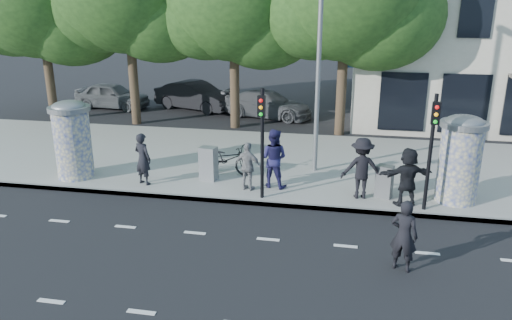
% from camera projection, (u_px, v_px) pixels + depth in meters
% --- Properties ---
extents(ground, '(120.00, 120.00, 0.00)m').
position_uv_depth(ground, '(258.00, 267.00, 11.75)').
color(ground, black).
rests_on(ground, ground).
extents(sidewalk, '(40.00, 8.00, 0.15)m').
position_uv_depth(sidewalk, '(295.00, 164.00, 18.73)').
color(sidewalk, gray).
rests_on(sidewalk, ground).
extents(curb, '(40.00, 0.10, 0.16)m').
position_uv_depth(curb, '(280.00, 205.00, 15.04)').
color(curb, slate).
rests_on(curb, ground).
extents(lane_dash_far, '(32.00, 0.12, 0.01)m').
position_uv_depth(lane_dash_far, '(268.00, 239.00, 13.06)').
color(lane_dash_far, silver).
rests_on(lane_dash_far, ground).
extents(ad_column_left, '(1.36, 1.36, 2.65)m').
position_uv_depth(ad_column_left, '(72.00, 138.00, 16.74)').
color(ad_column_left, beige).
rests_on(ad_column_left, sidewalk).
extents(ad_column_right, '(1.36, 1.36, 2.65)m').
position_uv_depth(ad_column_right, '(460.00, 157.00, 14.73)').
color(ad_column_right, beige).
rests_on(ad_column_right, sidewalk).
extents(traffic_pole_near, '(0.22, 0.31, 3.40)m').
position_uv_depth(traffic_pole_near, '(262.00, 133.00, 14.70)').
color(traffic_pole_near, black).
rests_on(traffic_pole_near, sidewalk).
extents(traffic_pole_far, '(0.22, 0.31, 3.40)m').
position_uv_depth(traffic_pole_far, '(432.00, 141.00, 13.85)').
color(traffic_pole_far, black).
rests_on(traffic_pole_far, sidewalk).
extents(street_lamp, '(0.25, 0.93, 8.00)m').
position_uv_depth(street_lamp, '(320.00, 37.00, 16.30)').
color(street_lamp, slate).
rests_on(street_lamp, sidewalk).
extents(ped_b, '(0.74, 0.62, 1.73)m').
position_uv_depth(ped_b, '(143.00, 159.00, 16.25)').
color(ped_b, black).
rests_on(ped_b, sidewalk).
extents(ped_c, '(1.06, 0.90, 1.92)m').
position_uv_depth(ped_c, '(273.00, 158.00, 15.99)').
color(ped_c, '#221F4F').
rests_on(ped_c, sidewalk).
extents(ped_d, '(1.33, 0.90, 1.90)m').
position_uv_depth(ped_d, '(362.00, 168.00, 15.12)').
color(ped_d, black).
rests_on(ped_d, sidewalk).
extents(ped_e, '(1.02, 0.74, 1.57)m').
position_uv_depth(ped_e, '(248.00, 166.00, 15.76)').
color(ped_e, gray).
rests_on(ped_e, sidewalk).
extents(ped_f, '(1.74, 1.08, 1.76)m').
position_uv_depth(ped_f, '(407.00, 177.00, 14.60)').
color(ped_f, black).
rests_on(ped_f, sidewalk).
extents(man_road, '(0.74, 0.61, 1.73)m').
position_uv_depth(man_road, '(404.00, 236.00, 11.37)').
color(man_road, black).
rests_on(man_road, ground).
extents(bicycle, '(1.10, 2.09, 1.04)m').
position_uv_depth(bicycle, '(227.00, 159.00, 17.36)').
color(bicycle, black).
rests_on(bicycle, sidewalk).
extents(cabinet_left, '(0.61, 0.49, 1.15)m').
position_uv_depth(cabinet_left, '(208.00, 164.00, 16.70)').
color(cabinet_left, gray).
rests_on(cabinet_left, sidewalk).
extents(cabinet_right, '(0.58, 0.50, 1.02)m').
position_uv_depth(cabinet_right, '(384.00, 181.00, 15.28)').
color(cabinet_right, slate).
rests_on(cabinet_right, sidewalk).
extents(car_left, '(2.15, 4.37, 1.44)m').
position_uv_depth(car_left, '(112.00, 96.00, 28.13)').
color(car_left, '#53575A').
rests_on(car_left, ground).
extents(car_mid, '(3.22, 5.01, 1.56)m').
position_uv_depth(car_mid, '(196.00, 96.00, 27.72)').
color(car_mid, black).
rests_on(car_mid, ground).
extents(car_right, '(3.03, 5.04, 1.37)m').
position_uv_depth(car_right, '(268.00, 104.00, 26.01)').
color(car_right, '#4D5054').
rests_on(car_right, ground).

